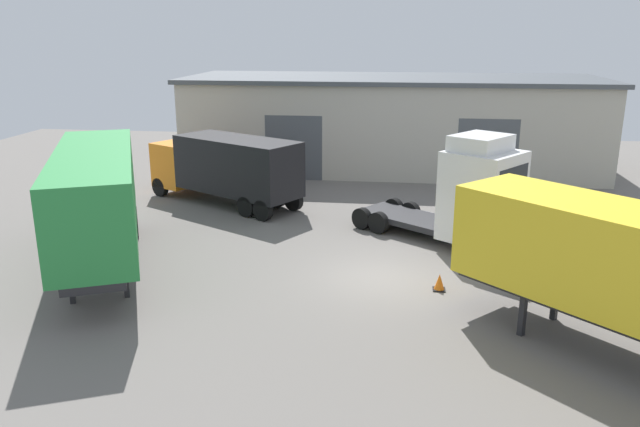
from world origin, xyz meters
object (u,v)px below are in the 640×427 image
object	(u,v)px
container_trailer_green	(96,196)
tractor_unit_white	(471,195)
box_truck_orange	(225,166)
gravel_pile	(605,218)
traffic_cone	(439,283)

from	to	relation	value
container_trailer_green	tractor_unit_white	bearing A→B (deg)	82.81
container_trailer_green	box_truck_orange	bearing A→B (deg)	143.34
tractor_unit_white	gravel_pile	xyz separation A→B (m)	(5.42, 1.53, -1.14)
tractor_unit_white	container_trailer_green	size ratio (longest dim) A/B	0.66
tractor_unit_white	box_truck_orange	bearing A→B (deg)	-167.53
box_truck_orange	traffic_cone	size ratio (longest dim) A/B	15.00
container_trailer_green	traffic_cone	world-z (taller)	container_trailer_green
container_trailer_green	box_truck_orange	distance (m)	9.16
container_trailer_green	box_truck_orange	size ratio (longest dim) A/B	1.24
tractor_unit_white	gravel_pile	size ratio (longest dim) A/B	2.32
box_truck_orange	container_trailer_green	bearing A→B (deg)	107.71
tractor_unit_white	container_trailer_green	bearing A→B (deg)	-126.36
tractor_unit_white	box_truck_orange	size ratio (longest dim) A/B	0.82
container_trailer_green	traffic_cone	xyz separation A→B (m)	(11.67, -0.49, -2.37)
box_truck_orange	gravel_pile	bearing A→B (deg)	-161.55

